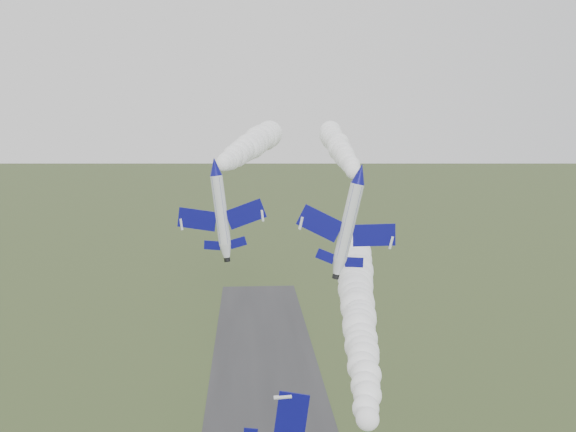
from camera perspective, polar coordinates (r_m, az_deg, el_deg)
name	(u,v)px	position (r m, az deg, el deg)	size (l,w,h in m)	color
smoke_trail_jet_lead	(358,306)	(75.36, 6.22, -7.93)	(5.21, 57.70, 5.21)	white
jet_pair_left	(215,166)	(69.94, -6.52, 4.42)	(9.69, 11.58, 2.90)	silver
smoke_trail_jet_pair_left	(253,144)	(104.45, -3.16, 6.37)	(5.36, 65.00, 5.36)	white
jet_pair_right	(360,174)	(71.97, 6.43, 3.77)	(10.97, 13.44, 3.88)	silver
smoke_trail_jet_pair_right	(339,147)	(105.44, 4.52, 6.15)	(4.46, 59.97, 4.46)	white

